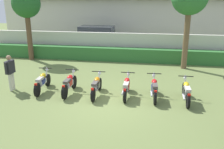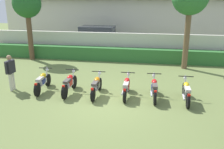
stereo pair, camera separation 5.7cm
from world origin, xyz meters
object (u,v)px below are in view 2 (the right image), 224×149
(motorcycle_in_row_1, at_px, (69,84))
(motorcycle_in_row_3, at_px, (127,87))
(parked_car, at_px, (99,38))
(motorcycle_in_row_5, at_px, (186,91))
(motorcycle_in_row_0, at_px, (42,81))
(inspector_person, at_px, (10,70))
(motorcycle_in_row_4, at_px, (154,88))
(tree_near_inspector, at_px, (27,5))
(motorcycle_in_row_2, at_px, (96,86))

(motorcycle_in_row_1, height_order, motorcycle_in_row_3, motorcycle_in_row_1)
(parked_car, distance_m, motorcycle_in_row_5, 11.33)
(motorcycle_in_row_0, xyz_separation_m, inspector_person, (-1.41, -0.14, 0.51))
(motorcycle_in_row_4, bearing_deg, motorcycle_in_row_5, -99.05)
(parked_car, distance_m, tree_near_inspector, 6.18)
(tree_near_inspector, distance_m, motorcycle_in_row_2, 8.68)
(motorcycle_in_row_5, bearing_deg, motorcycle_in_row_4, 84.02)
(tree_near_inspector, xyz_separation_m, motorcycle_in_row_1, (4.68, -5.53, -3.11))
(motorcycle_in_row_4, bearing_deg, inspector_person, 87.19)
(motorcycle_in_row_2, bearing_deg, motorcycle_in_row_4, -89.01)
(motorcycle_in_row_4, distance_m, motorcycle_in_row_5, 1.26)
(motorcycle_in_row_1, relative_size, motorcycle_in_row_5, 1.05)
(inspector_person, bearing_deg, motorcycle_in_row_1, 1.55)
(motorcycle_in_row_1, height_order, motorcycle_in_row_2, motorcycle_in_row_1)
(tree_near_inspector, relative_size, motorcycle_in_row_4, 2.50)
(motorcycle_in_row_4, distance_m, inspector_person, 6.33)
(tree_near_inspector, bearing_deg, parked_car, 47.76)
(inspector_person, bearing_deg, parked_car, 79.76)
(motorcycle_in_row_2, xyz_separation_m, motorcycle_in_row_5, (3.67, -0.01, 0.00))
(motorcycle_in_row_4, bearing_deg, motorcycle_in_row_3, 85.61)
(motorcycle_in_row_0, relative_size, motorcycle_in_row_3, 1.04)
(motorcycle_in_row_0, bearing_deg, motorcycle_in_row_1, -97.93)
(motorcycle_in_row_2, relative_size, motorcycle_in_row_3, 1.03)
(motorcycle_in_row_4, xyz_separation_m, motorcycle_in_row_5, (1.26, -0.11, -0.01))
(motorcycle_in_row_3, distance_m, inspector_person, 5.19)
(motorcycle_in_row_1, distance_m, motorcycle_in_row_4, 3.62)
(motorcycle_in_row_5, bearing_deg, motorcycle_in_row_1, 88.48)
(tree_near_inspector, height_order, motorcycle_in_row_0, tree_near_inspector)
(motorcycle_in_row_2, distance_m, motorcycle_in_row_3, 1.28)
(motorcycle_in_row_5, distance_m, inspector_person, 7.58)
(motorcycle_in_row_3, bearing_deg, motorcycle_in_row_0, 89.44)
(tree_near_inspector, distance_m, motorcycle_in_row_5, 11.50)
(motorcycle_in_row_2, bearing_deg, parked_car, 11.05)
(tree_near_inspector, height_order, motorcycle_in_row_2, tree_near_inspector)
(motorcycle_in_row_5, height_order, inspector_person, inspector_person)
(motorcycle_in_row_1, distance_m, inspector_person, 2.73)
(motorcycle_in_row_0, distance_m, motorcycle_in_row_2, 2.49)
(motorcycle_in_row_3, distance_m, motorcycle_in_row_4, 1.14)
(motorcycle_in_row_2, distance_m, motorcycle_in_row_4, 2.42)
(motorcycle_in_row_2, xyz_separation_m, motorcycle_in_row_4, (2.41, 0.10, 0.01))
(motorcycle_in_row_1, xyz_separation_m, motorcycle_in_row_4, (3.62, 0.06, -0.00))
(motorcycle_in_row_1, height_order, motorcycle_in_row_4, motorcycle_in_row_1)
(motorcycle_in_row_1, height_order, inspector_person, inspector_person)
(motorcycle_in_row_3, relative_size, motorcycle_in_row_4, 0.99)
(motorcycle_in_row_1, bearing_deg, motorcycle_in_row_3, -89.76)
(motorcycle_in_row_1, relative_size, motorcycle_in_row_3, 1.04)
(motorcycle_in_row_5, relative_size, inspector_person, 1.12)
(parked_car, bearing_deg, inspector_person, -99.94)
(tree_near_inspector, xyz_separation_m, motorcycle_in_row_5, (9.56, -5.57, -3.12))
(motorcycle_in_row_3, bearing_deg, tree_near_inspector, 52.02)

